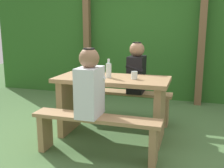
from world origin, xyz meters
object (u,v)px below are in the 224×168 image
at_px(picnic_table, 112,97).
at_px(drinking_glass, 134,75).
at_px(person_white_shirt, 90,85).
at_px(cell_phone, 94,75).
at_px(bench_near, 96,128).
at_px(bottle_left, 109,70).
at_px(bench_far, 124,100).
at_px(person_black_coat, 137,69).

xyz_separation_m(picnic_table, drinking_glass, (0.29, -0.02, 0.29)).
height_order(person_white_shirt, cell_phone, person_white_shirt).
xyz_separation_m(bench_near, bottle_left, (-0.04, 0.56, 0.54)).
bearing_deg(bench_near, bottle_left, 93.61).
xyz_separation_m(bench_far, bottle_left, (-0.04, -0.61, 0.54)).
xyz_separation_m(person_black_coat, cell_phone, (-0.44, -0.55, -0.02)).
bearing_deg(picnic_table, person_white_shirt, -96.22).
relative_size(picnic_table, bench_far, 1.00).
relative_size(person_white_shirt, drinking_glass, 7.71).
bearing_deg(cell_phone, bench_near, -87.77).
height_order(drinking_glass, bottle_left, bottle_left).
height_order(bench_near, drinking_glass, drinking_glass).
distance_m(picnic_table, bench_near, 0.62).
xyz_separation_m(picnic_table, bottle_left, (-0.04, -0.02, 0.34)).
bearing_deg(bench_near, picnic_table, 90.00).
bearing_deg(bench_far, person_white_shirt, -93.11).
relative_size(bench_near, person_black_coat, 1.95).
xyz_separation_m(picnic_table, cell_phone, (-0.25, 0.04, 0.25)).
distance_m(bench_far, cell_phone, 0.75).
distance_m(bench_near, person_white_shirt, 0.47).
bearing_deg(bottle_left, bench_near, -86.39).
height_order(person_white_shirt, bottle_left, person_white_shirt).
xyz_separation_m(bench_far, person_white_shirt, (-0.06, -1.17, 0.46)).
bearing_deg(drinking_glass, person_white_shirt, -121.76).
relative_size(picnic_table, person_white_shirt, 1.95).
bearing_deg(drinking_glass, bench_near, -116.72).
bearing_deg(bottle_left, drinking_glass, 0.96).
distance_m(person_white_shirt, drinking_glass, 0.66).
height_order(person_white_shirt, person_black_coat, same).
height_order(picnic_table, drinking_glass, drinking_glass).
xyz_separation_m(bench_near, person_white_shirt, (-0.06, 0.00, 0.46)).
relative_size(person_white_shirt, bottle_left, 3.08).
bearing_deg(person_white_shirt, drinking_glass, 58.24).
bearing_deg(person_white_shirt, bench_near, -2.99).
bearing_deg(bench_near, cell_phone, 111.89).
relative_size(picnic_table, bench_near, 1.00).
distance_m(bench_near, bottle_left, 0.78).
distance_m(picnic_table, cell_phone, 0.36).
height_order(bench_far, person_black_coat, person_black_coat).
bearing_deg(picnic_table, cell_phone, 171.76).
height_order(bench_near, cell_phone, cell_phone).
distance_m(bench_near, bench_far, 1.17).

